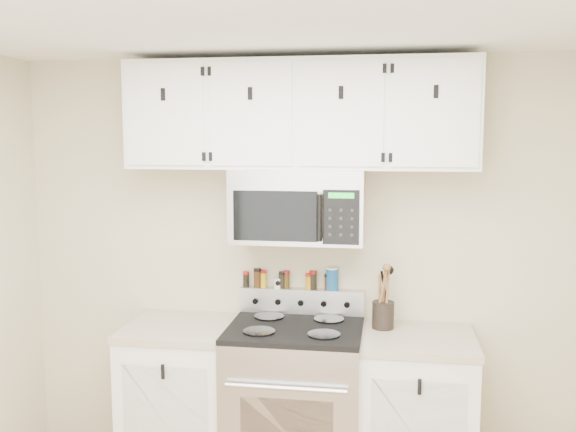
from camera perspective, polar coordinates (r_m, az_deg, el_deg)
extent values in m
cube|color=#BAAF8B|center=(3.95, 1.32, -4.25)|extent=(3.50, 0.01, 2.50)
cube|color=#B7B7BA|center=(3.89, 0.63, -16.68)|extent=(0.76, 0.65, 0.92)
cube|color=black|center=(3.72, 0.64, -9.97)|extent=(0.76, 0.65, 0.03)
cube|color=#B7B7BA|center=(3.97, 1.24, -7.53)|extent=(0.76, 0.08, 0.15)
cylinder|color=black|center=(3.60, -2.58, -10.22)|extent=(0.18, 0.18, 0.01)
cylinder|color=black|center=(3.55, 3.21, -10.48)|extent=(0.18, 0.18, 0.01)
cylinder|color=black|center=(3.89, -1.69, -8.92)|extent=(0.18, 0.18, 0.01)
cylinder|color=black|center=(3.84, 3.66, -9.14)|extent=(0.18, 0.18, 0.01)
cube|color=white|center=(4.07, -9.37, -15.98)|extent=(0.62, 0.60, 0.88)
cube|color=tan|center=(3.91, -9.51, -9.76)|extent=(0.64, 0.62, 0.04)
cube|color=white|center=(3.89, 11.27, -17.13)|extent=(0.62, 0.60, 0.88)
cube|color=tan|center=(3.73, 11.45, -10.66)|extent=(0.64, 0.62, 0.04)
cube|color=#9E9EA3|center=(3.71, 0.96, 0.95)|extent=(0.76, 0.38, 0.42)
cube|color=#B7B7BA|center=(3.51, 0.52, 3.37)|extent=(0.73, 0.01, 0.08)
cube|color=black|center=(3.54, -1.16, 0.00)|extent=(0.47, 0.01, 0.28)
cube|color=black|center=(3.49, 4.74, -0.12)|extent=(0.20, 0.01, 0.30)
cylinder|color=black|center=(3.47, 2.81, -0.16)|extent=(0.03, 0.03, 0.26)
cube|color=white|center=(3.72, 1.03, 8.98)|extent=(2.00, 0.33, 0.62)
cube|color=white|center=(3.73, -10.97, 8.85)|extent=(0.46, 0.01, 0.57)
cube|color=black|center=(3.73, -11.05, 10.57)|extent=(0.02, 0.01, 0.07)
cube|color=white|center=(3.59, -3.35, 9.04)|extent=(0.46, 0.01, 0.57)
cube|color=black|center=(3.59, -3.39, 10.82)|extent=(0.03, 0.01, 0.07)
cube|color=white|center=(3.52, 4.72, 9.07)|extent=(0.46, 0.01, 0.57)
cube|color=black|center=(3.52, 4.73, 10.89)|extent=(0.03, 0.01, 0.07)
cube|color=white|center=(3.52, 12.97, 8.91)|extent=(0.46, 0.01, 0.57)
cube|color=black|center=(3.52, 13.03, 10.73)|extent=(0.02, 0.01, 0.07)
cylinder|color=black|center=(3.80, 8.45, -8.70)|extent=(0.13, 0.13, 0.16)
cylinder|color=brown|center=(3.77, 8.48, -6.93)|extent=(0.01, 0.01, 0.29)
cylinder|color=brown|center=(3.75, 8.81, -6.82)|extent=(0.01, 0.01, 0.32)
cylinder|color=brown|center=(3.78, 8.16, -7.04)|extent=(0.01, 0.01, 0.27)
cylinder|color=black|center=(3.79, 8.64, -6.93)|extent=(0.01, 0.01, 0.28)
cylinder|color=brown|center=(3.74, 8.32, -6.93)|extent=(0.01, 0.01, 0.30)
cube|color=white|center=(3.97, -0.85, -5.98)|extent=(0.06, 0.05, 0.06)
cylinder|color=#155293|center=(3.92, 3.93, -5.65)|extent=(0.07, 0.07, 0.13)
cylinder|color=white|center=(3.90, 3.94, -4.65)|extent=(0.08, 0.08, 0.01)
cylinder|color=black|center=(4.00, -3.75, -5.73)|extent=(0.04, 0.04, 0.08)
cylinder|color=#AE190D|center=(3.99, -3.76, -5.06)|extent=(0.04, 0.04, 0.02)
cylinder|color=#3D220E|center=(3.98, -2.73, -5.63)|extent=(0.05, 0.05, 0.10)
cylinder|color=black|center=(3.97, -2.73, -4.81)|extent=(0.05, 0.05, 0.02)
cylinder|color=gold|center=(3.98, -2.18, -5.72)|extent=(0.04, 0.04, 0.09)
cylinder|color=#A20C11|center=(3.97, -2.19, -4.97)|extent=(0.04, 0.04, 0.02)
cylinder|color=black|center=(3.96, -0.51, -5.82)|extent=(0.04, 0.04, 0.09)
cylinder|color=black|center=(3.95, -0.51, -5.10)|extent=(0.05, 0.05, 0.02)
cylinder|color=#463210|center=(3.95, -0.13, -5.78)|extent=(0.04, 0.04, 0.09)
cylinder|color=#A20C18|center=(3.94, -0.13, -5.01)|extent=(0.04, 0.04, 0.02)
cylinder|color=#C08416|center=(3.94, 1.86, -5.94)|extent=(0.04, 0.04, 0.08)
cylinder|color=#B0180D|center=(3.93, 1.86, -5.26)|extent=(0.04, 0.04, 0.02)
cylinder|color=black|center=(3.93, 2.24, -5.82)|extent=(0.04, 0.04, 0.10)
cylinder|color=maroon|center=(3.92, 2.25, -5.01)|extent=(0.05, 0.05, 0.02)
cylinder|color=#442710|center=(3.92, 3.57, -5.98)|extent=(0.04, 0.04, 0.08)
cylinder|color=black|center=(3.91, 3.57, -5.29)|extent=(0.04, 0.04, 0.02)
cylinder|color=gold|center=(3.92, 3.84, -6.02)|extent=(0.05, 0.05, 0.08)
cylinder|color=#B20D21|center=(3.91, 3.85, -5.36)|extent=(0.05, 0.05, 0.02)
cylinder|color=gold|center=(3.92, 3.98, -6.05)|extent=(0.04, 0.04, 0.07)
cylinder|color=black|center=(3.91, 3.98, -5.41)|extent=(0.04, 0.04, 0.02)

